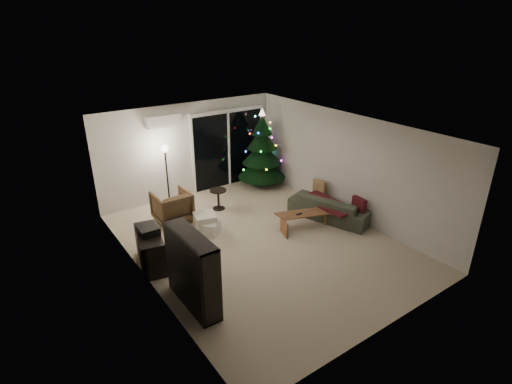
# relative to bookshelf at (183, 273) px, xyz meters

# --- Properties ---
(room) EXTENTS (6.50, 7.51, 2.60)m
(room) POSITION_rel_bookshelf_xyz_m (2.71, 2.50, 0.35)
(room) COLOR beige
(room) RESTS_ON ground
(bookshelf) EXTENTS (0.36, 1.33, 1.32)m
(bookshelf) POSITION_rel_bookshelf_xyz_m (0.00, 0.00, 0.00)
(bookshelf) COLOR black
(bookshelf) RESTS_ON floor
(media_cabinet) EXTENTS (0.64, 1.18, 0.70)m
(media_cabinet) POSITION_rel_bookshelf_xyz_m (0.00, 1.52, -0.31)
(media_cabinet) COLOR black
(media_cabinet) RESTS_ON floor
(stereo) EXTENTS (0.35, 0.42, 0.15)m
(stereo) POSITION_rel_bookshelf_xyz_m (0.00, 1.52, 0.11)
(stereo) COLOR black
(stereo) RESTS_ON media_cabinet
(armchair) EXTENTS (0.81, 0.83, 0.75)m
(armchair) POSITION_rel_bookshelf_xyz_m (1.12, 3.01, -0.29)
(armchair) COLOR brown
(armchair) RESTS_ON floor
(ottoman) EXTENTS (0.57, 0.57, 0.42)m
(ottoman) POSITION_rel_bookshelf_xyz_m (1.52, 2.11, -0.45)
(ottoman) COLOR silver
(ottoman) RESTS_ON floor
(cardboard_box_a) EXTENTS (0.42, 0.35, 0.26)m
(cardboard_box_a) POSITION_rel_bookshelf_xyz_m (0.92, 1.57, -0.53)
(cardboard_box_a) COLOR white
(cardboard_box_a) RESTS_ON floor
(cardboard_box_b) EXTENTS (0.51, 0.49, 0.28)m
(cardboard_box_b) POSITION_rel_bookshelf_xyz_m (1.56, 1.92, -0.52)
(cardboard_box_b) COLOR white
(cardboard_box_b) RESTS_ON floor
(side_table) EXTENTS (0.55, 0.55, 0.52)m
(side_table) POSITION_rel_bookshelf_xyz_m (2.35, 2.96, -0.40)
(side_table) COLOR black
(side_table) RESTS_ON floor
(floor_lamp) EXTENTS (0.25, 0.25, 1.59)m
(floor_lamp) POSITION_rel_bookshelf_xyz_m (1.37, 3.76, 0.13)
(floor_lamp) COLOR black
(floor_lamp) RESTS_ON floor
(sofa) EXTENTS (1.37, 2.09, 0.57)m
(sofa) POSITION_rel_bookshelf_xyz_m (4.30, 0.97, -0.38)
(sofa) COLOR #525847
(sofa) RESTS_ON floor
(sofa_throw) EXTENTS (0.61, 1.40, 0.05)m
(sofa_throw) POSITION_rel_bookshelf_xyz_m (4.20, 0.97, -0.25)
(sofa_throw) COLOR #4B0F1E
(sofa_throw) RESTS_ON sofa
(cushion_a) EXTENTS (0.14, 0.38, 0.37)m
(cushion_a) POSITION_rel_bookshelf_xyz_m (4.55, 1.62, -0.15)
(cushion_a) COLOR #9F7E50
(cushion_a) RESTS_ON sofa
(cushion_b) EXTENTS (0.14, 0.38, 0.37)m
(cushion_b) POSITION_rel_bookshelf_xyz_m (4.55, 0.32, -0.15)
(cushion_b) COLOR #4B0F1E
(cushion_b) RESTS_ON sofa
(coffee_table) EXTENTS (1.28, 0.79, 0.38)m
(coffee_table) POSITION_rel_bookshelf_xyz_m (3.45, 0.96, -0.47)
(coffee_table) COLOR brown
(coffee_table) RESTS_ON floor
(remote_a) EXTENTS (0.15, 0.05, 0.02)m
(remote_a) POSITION_rel_bookshelf_xyz_m (3.30, 0.96, -0.27)
(remote_a) COLOR black
(remote_a) RESTS_ON coffee_table
(remote_b) EXTENTS (0.15, 0.09, 0.02)m
(remote_b) POSITION_rel_bookshelf_xyz_m (3.55, 1.01, -0.27)
(remote_b) COLOR slate
(remote_b) RESTS_ON coffee_table
(christmas_tree) EXTENTS (1.73, 1.73, 2.22)m
(christmas_tree) POSITION_rel_bookshelf_xyz_m (4.19, 3.64, 0.45)
(christmas_tree) COLOR black
(christmas_tree) RESTS_ON floor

